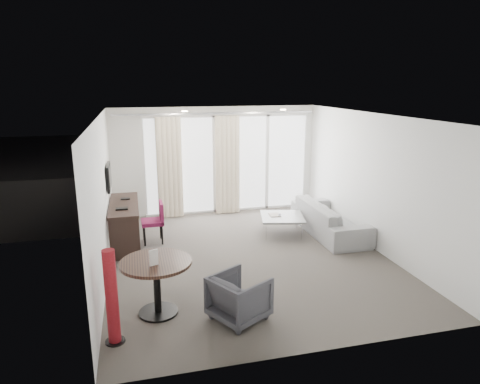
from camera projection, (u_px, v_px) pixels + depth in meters
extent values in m
cube|color=#4C4640|center=(248.00, 257.00, 7.97)|extent=(5.00, 6.00, 0.00)
cube|color=white|center=(249.00, 116.00, 7.32)|extent=(5.00, 6.00, 0.00)
cube|color=silver|center=(102.00, 198.00, 7.05)|extent=(0.00, 6.00, 2.60)
cube|color=silver|center=(373.00, 182.00, 8.24)|extent=(0.00, 6.00, 2.60)
cube|color=silver|center=(318.00, 252.00, 4.83)|extent=(5.00, 0.00, 2.60)
cylinder|color=#FFE0B2|center=(185.00, 111.00, 8.61)|extent=(0.12, 0.12, 0.02)
cylinder|color=#FFE0B2|center=(283.00, 110.00, 9.11)|extent=(0.12, 0.12, 0.02)
cylinder|color=maroon|center=(112.00, 297.00, 5.21)|extent=(0.32, 0.32, 1.23)
imported|color=#39393F|center=(239.00, 297.00, 5.82)|extent=(0.94, 0.94, 0.63)
imported|color=gray|center=(329.00, 218.00, 9.15)|extent=(0.89, 2.29, 0.67)
cube|color=#4D4D50|center=(217.00, 198.00, 12.28)|extent=(5.60, 3.00, 0.12)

